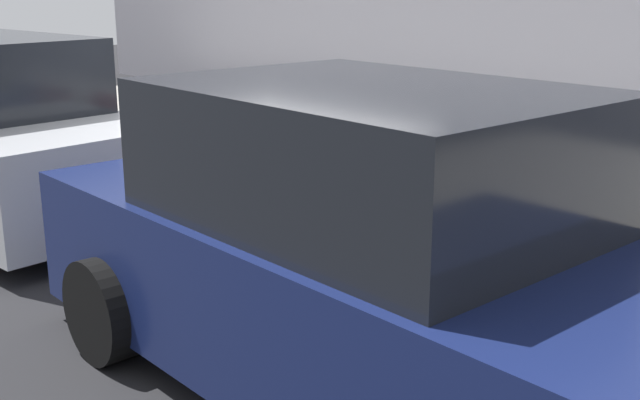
# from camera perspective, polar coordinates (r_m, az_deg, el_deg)

# --- Properties ---
(ground_plane) EXTENTS (40.00, 40.00, 0.00)m
(ground_plane) POSITION_cam_1_polar(r_m,az_deg,el_deg) (7.39, -4.58, -1.98)
(ground_plane) COLOR black
(sidewalk_curb) EXTENTS (18.00, 5.00, 0.14)m
(sidewalk_curb) POSITION_cam_1_polar(r_m,az_deg,el_deg) (9.12, 7.48, 1.75)
(sidewalk_curb) COLOR #ADA89E
(sidewalk_curb) RESTS_ON ground_plane
(suitcase_olive_0) EXTENTS (0.39, 0.25, 0.79)m
(suitcase_olive_0) POSITION_cam_1_polar(r_m,az_deg,el_deg) (5.87, 18.26, -2.19)
(suitcase_olive_0) COLOR #59601E
(suitcase_olive_0) RESTS_ON sidewalk_curb
(suitcase_navy_1) EXTENTS (0.42, 0.27, 1.06)m
(suitcase_navy_1) POSITION_cam_1_polar(r_m,az_deg,el_deg) (6.10, 14.24, -1.10)
(suitcase_navy_1) COLOR navy
(suitcase_navy_1) RESTS_ON sidewalk_curb
(suitcase_maroon_2) EXTENTS (0.42, 0.28, 1.05)m
(suitcase_maroon_2) POSITION_cam_1_polar(r_m,az_deg,el_deg) (6.44, 10.84, -0.22)
(suitcase_maroon_2) COLOR maroon
(suitcase_maroon_2) RESTS_ON sidewalk_curb
(suitcase_black_3) EXTENTS (0.49, 0.23, 0.76)m
(suitcase_black_3) POSITION_cam_1_polar(r_m,az_deg,el_deg) (6.71, 6.62, -0.20)
(suitcase_black_3) COLOR black
(suitcase_black_3) RESTS_ON sidewalk_curb
(suitcase_red_4) EXTENTS (0.47, 0.21, 0.93)m
(suitcase_red_4) POSITION_cam_1_polar(r_m,az_deg,el_deg) (7.12, 3.63, 1.55)
(suitcase_red_4) COLOR red
(suitcase_red_4) RESTS_ON sidewalk_curb
(suitcase_teal_5) EXTENTS (0.40, 0.21, 0.87)m
(suitcase_teal_5) POSITION_cam_1_polar(r_m,az_deg,el_deg) (7.42, 0.14, 1.56)
(suitcase_teal_5) COLOR #0F606B
(suitcase_teal_5) RESTS_ON sidewalk_curb
(suitcase_silver_6) EXTENTS (0.36, 0.25, 0.77)m
(suitcase_silver_6) POSITION_cam_1_polar(r_m,az_deg,el_deg) (7.80, -1.85, 2.15)
(suitcase_silver_6) COLOR #9EA0A8
(suitcase_silver_6) RESTS_ON sidewalk_curb
(suitcase_olive_7) EXTENTS (0.39, 0.22, 0.92)m
(suitcase_olive_7) POSITION_cam_1_polar(r_m,az_deg,el_deg) (8.07, -4.53, 2.96)
(suitcase_olive_7) COLOR #59601E
(suitcase_olive_7) RESTS_ON sidewalk_curb
(fire_hydrant) EXTENTS (0.39, 0.21, 0.77)m
(fire_hydrant) POSITION_cam_1_polar(r_m,az_deg,el_deg) (8.62, -7.45, 4.17)
(fire_hydrant) COLOR red
(fire_hydrant) RESTS_ON sidewalk_curb
(bollard_post) EXTENTS (0.17, 0.17, 0.92)m
(bollard_post) POSITION_cam_1_polar(r_m,az_deg,el_deg) (9.03, -10.68, 4.91)
(bollard_post) COLOR brown
(bollard_post) RESTS_ON sidewalk_curb
(parked_car_navy_0) EXTENTS (4.36, 2.17, 1.70)m
(parked_car_navy_0) POSITION_cam_1_polar(r_m,az_deg,el_deg) (4.23, 3.47, -4.17)
(parked_car_navy_0) COLOR #141E4C
(parked_car_navy_0) RESTS_ON ground_plane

